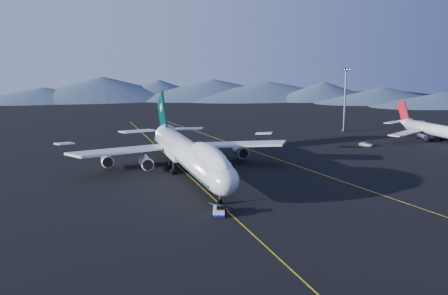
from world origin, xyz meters
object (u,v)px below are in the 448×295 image
object	(u,v)px
floodlight_mast	(345,100)
pushback_tug	(219,211)
service_van	(366,144)
second_jet	(438,131)
boeing_747	(188,153)

from	to	relation	value
floodlight_mast	pushback_tug	bearing A→B (deg)	-132.77
service_van	floodlight_mast	xyz separation A→B (m)	(10.90, 32.06, 12.14)
second_jet	floodlight_mast	xyz separation A→B (m)	(-18.61, 31.85, 8.85)
pushback_tug	second_jet	distance (m)	112.79
pushback_tug	second_jet	bearing A→B (deg)	47.62
second_jet	service_van	bearing A→B (deg)	175.10
boeing_747	pushback_tug	xyz separation A→B (m)	(-2.22, -32.94, -5.19)
pushback_tug	service_van	xyz separation A→B (m)	(69.11, 54.44, 0.01)
second_jet	floodlight_mast	size ratio (longest dim) A/B	1.81
pushback_tug	second_jet	xyz separation A→B (m)	(98.62, 54.64, 3.30)
pushback_tug	second_jet	world-z (taller)	second_jet
boeing_747	floodlight_mast	bearing A→B (deg)	34.55
pushback_tug	floodlight_mast	bearing A→B (deg)	65.86
floodlight_mast	second_jet	bearing A→B (deg)	-59.70
boeing_747	floodlight_mast	world-z (taller)	floodlight_mast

